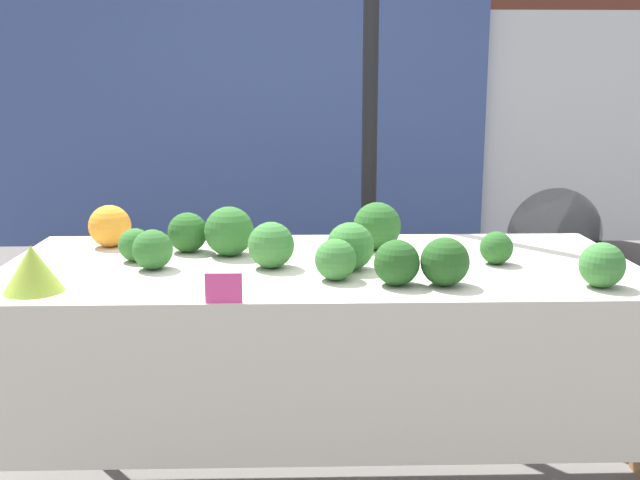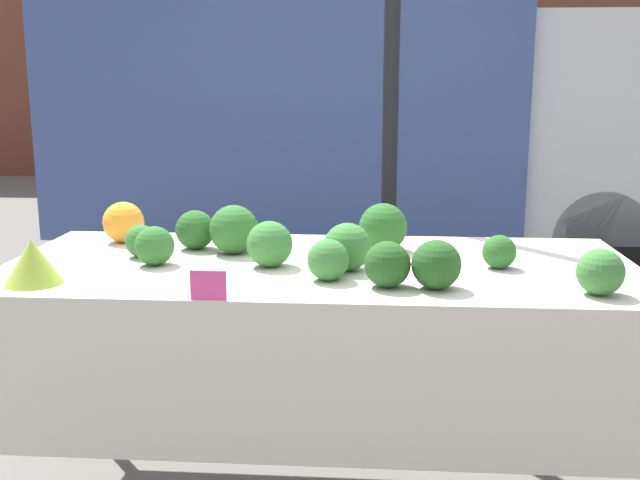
% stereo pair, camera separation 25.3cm
% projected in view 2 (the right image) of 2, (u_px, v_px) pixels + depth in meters
% --- Properties ---
extents(building_facade, '(16.00, 0.60, 4.67)m').
position_uv_depth(building_facade, '(365.00, 23.00, 11.32)').
color(building_facade, brown).
rests_on(building_facade, ground_plane).
extents(tent_pole, '(0.07, 0.07, 2.66)m').
position_uv_depth(tent_pole, '(391.00, 111.00, 3.30)').
color(tent_pole, black).
rests_on(tent_pole, ground_plane).
extents(parked_truck, '(4.91, 2.04, 2.57)m').
position_uv_depth(parked_truck, '(355.00, 95.00, 6.10)').
color(parked_truck, '#384C84').
rests_on(parked_truck, ground_plane).
extents(market_table, '(2.14, 0.96, 0.85)m').
position_uv_depth(market_table, '(318.00, 295.00, 2.50)').
color(market_table, beige).
rests_on(market_table, ground_plane).
extents(orange_cauliflower, '(0.16, 0.16, 0.16)m').
position_uv_depth(orange_cauliflower, '(123.00, 222.00, 2.87)').
color(orange_cauliflower, orange).
rests_on(orange_cauliflower, market_table).
extents(romanesco_head, '(0.17, 0.17, 0.14)m').
position_uv_depth(romanesco_head, '(33.00, 262.00, 2.27)').
color(romanesco_head, '#93B238').
rests_on(romanesco_head, market_table).
extents(broccoli_head_0, '(0.18, 0.18, 0.18)m').
position_uv_depth(broccoli_head_0, '(234.00, 229.00, 2.68)').
color(broccoli_head_0, '#2D6628').
rests_on(broccoli_head_0, market_table).
extents(broccoli_head_1, '(0.16, 0.16, 0.16)m').
position_uv_depth(broccoli_head_1, '(347.00, 247.00, 2.44)').
color(broccoli_head_1, '#387533').
rests_on(broccoli_head_1, market_table).
extents(broccoli_head_2, '(0.15, 0.15, 0.15)m').
position_uv_depth(broccoli_head_2, '(436.00, 265.00, 2.22)').
color(broccoli_head_2, '#23511E').
rests_on(broccoli_head_2, market_table).
extents(broccoli_head_3, '(0.14, 0.14, 0.14)m').
position_uv_depth(broccoli_head_3, '(195.00, 230.00, 2.75)').
color(broccoli_head_3, '#285B23').
rests_on(broccoli_head_3, market_table).
extents(broccoli_head_4, '(0.15, 0.15, 0.15)m').
position_uv_depth(broccoli_head_4, '(270.00, 244.00, 2.49)').
color(broccoli_head_4, '#387533').
rests_on(broccoli_head_4, market_table).
extents(broccoli_head_5, '(0.14, 0.14, 0.14)m').
position_uv_depth(broccoli_head_5, '(600.00, 272.00, 2.16)').
color(broccoli_head_5, '#387533').
rests_on(broccoli_head_5, market_table).
extents(broccoli_head_6, '(0.18, 0.18, 0.18)m').
position_uv_depth(broccoli_head_6, '(383.00, 227.00, 2.72)').
color(broccoli_head_6, '#285B23').
rests_on(broccoli_head_6, market_table).
extents(broccoli_head_7, '(0.14, 0.14, 0.14)m').
position_uv_depth(broccoli_head_7, '(387.00, 264.00, 2.24)').
color(broccoli_head_7, '#23511E').
rests_on(broccoli_head_7, market_table).
extents(broccoli_head_8, '(0.13, 0.13, 0.13)m').
position_uv_depth(broccoli_head_8, '(154.00, 246.00, 2.51)').
color(broccoli_head_8, '#2D6628').
rests_on(broccoli_head_8, market_table).
extents(broccoli_head_9, '(0.11, 0.11, 0.11)m').
position_uv_depth(broccoli_head_9, '(141.00, 241.00, 2.63)').
color(broccoli_head_9, '#336B2D').
rests_on(broccoli_head_9, market_table).
extents(broccoli_head_10, '(0.11, 0.11, 0.11)m').
position_uv_depth(broccoli_head_10, '(499.00, 252.00, 2.47)').
color(broccoli_head_10, '#285B23').
rests_on(broccoli_head_10, market_table).
extents(broccoli_head_11, '(0.13, 0.13, 0.13)m').
position_uv_depth(broccoli_head_11, '(328.00, 260.00, 2.32)').
color(broccoli_head_11, '#387533').
rests_on(broccoli_head_11, market_table).
extents(price_sign, '(0.10, 0.01, 0.09)m').
position_uv_depth(price_sign, '(208.00, 285.00, 2.11)').
color(price_sign, '#EF4793').
rests_on(price_sign, market_table).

